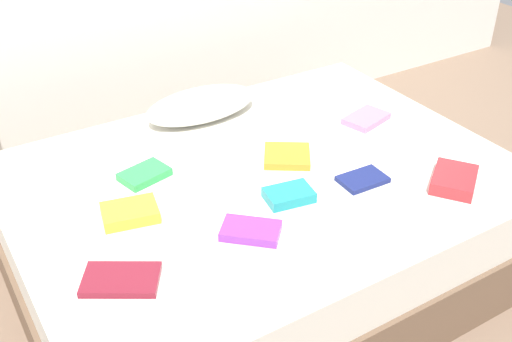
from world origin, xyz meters
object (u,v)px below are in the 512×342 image
at_px(textbook_pink, 366,119).
at_px(textbook_orange, 287,156).
at_px(bed, 262,223).
at_px(textbook_yellow, 130,213).
at_px(textbook_green, 144,174).
at_px(textbook_navy, 363,179).
at_px(textbook_red, 454,180).
at_px(textbook_teal, 289,195).
at_px(pillow, 201,105).
at_px(textbook_purple, 251,231).
at_px(textbook_maroon, 121,279).
at_px(textbook_white, 210,187).

distance_m(textbook_pink, textbook_orange, 0.50).
distance_m(bed, textbook_yellow, 0.63).
bearing_deg(textbook_orange, bed, -132.41).
height_order(bed, textbook_green, textbook_green).
relative_size(textbook_yellow, textbook_navy, 1.07).
relative_size(textbook_pink, textbook_red, 0.97).
bearing_deg(bed, textbook_teal, -94.22).
bearing_deg(textbook_red, pillow, 83.61).
bearing_deg(textbook_pink, textbook_purple, -169.19).
bearing_deg(pillow, textbook_maroon, -130.20).
bearing_deg(textbook_purple, textbook_teal, 67.21).
xyz_separation_m(textbook_yellow, textbook_navy, (0.87, -0.25, -0.01)).
distance_m(textbook_red, textbook_maroon, 1.31).
xyz_separation_m(bed, textbook_pink, (0.64, 0.12, 0.27)).
xyz_separation_m(bed, pillow, (0.01, 0.55, 0.32)).
bearing_deg(textbook_yellow, textbook_red, -9.26).
bearing_deg(textbook_pink, textbook_navy, -147.07).
distance_m(bed, textbook_purple, 0.48).
bearing_deg(textbook_navy, textbook_yellow, 165.48).
height_order(pillow, textbook_yellow, pillow).
xyz_separation_m(bed, textbook_orange, (0.14, 0.04, 0.27)).
relative_size(pillow, textbook_white, 3.06).
xyz_separation_m(bed, textbook_purple, (-0.25, -0.32, 0.27)).
relative_size(textbook_yellow, textbook_teal, 1.12).
height_order(textbook_purple, textbook_maroon, textbook_purple).
height_order(textbook_red, textbook_green, textbook_red).
relative_size(textbook_green, textbook_white, 1.05).
xyz_separation_m(textbook_purple, textbook_red, (0.83, -0.15, 0.01)).
distance_m(pillow, textbook_red, 1.17).
relative_size(pillow, textbook_purple, 2.66).
distance_m(textbook_navy, textbook_teal, 0.32).
relative_size(bed, textbook_pink, 9.68).
bearing_deg(pillow, textbook_navy, -70.44).
xyz_separation_m(pillow, textbook_white, (-0.25, -0.56, -0.05)).
bearing_deg(textbook_teal, textbook_green, 143.14).
distance_m(textbook_teal, textbook_white, 0.30).
bearing_deg(textbook_yellow, bed, 13.13).
bearing_deg(textbook_maroon, pillow, 81.50).
bearing_deg(textbook_green, textbook_white, -65.13).
bearing_deg(textbook_pink, textbook_red, -110.79).
distance_m(textbook_teal, textbook_green, 0.58).
xyz_separation_m(textbook_green, textbook_maroon, (-0.30, -0.52, -0.00)).
height_order(textbook_yellow, textbook_maroon, textbook_yellow).
xyz_separation_m(bed, textbook_yellow, (-0.57, -0.01, 0.27)).
distance_m(pillow, textbook_navy, 0.87).
bearing_deg(textbook_red, textbook_teal, 121.20).
bearing_deg(textbook_teal, textbook_navy, 0.43).
relative_size(textbook_yellow, textbook_maroon, 0.83).
height_order(textbook_yellow, textbook_navy, textbook_yellow).
xyz_separation_m(textbook_yellow, textbook_teal, (0.55, -0.20, -0.00)).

